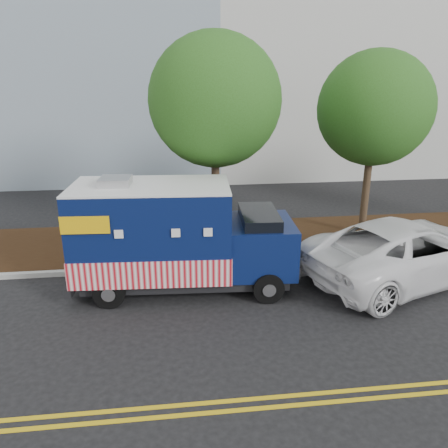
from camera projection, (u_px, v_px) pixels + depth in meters
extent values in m
plane|color=black|center=(199.00, 290.00, 12.13)|extent=(120.00, 120.00, 0.00)
cube|color=#9E9E99|center=(196.00, 266.00, 13.42)|extent=(120.00, 0.18, 0.15)
cube|color=black|center=(192.00, 242.00, 15.39)|extent=(120.00, 4.00, 0.15)
cube|color=gold|center=(215.00, 402.00, 7.95)|extent=(120.00, 0.10, 0.01)
cube|color=gold|center=(216.00, 412.00, 7.71)|extent=(120.00, 0.10, 0.01)
cylinder|color=#38281C|center=(216.00, 196.00, 14.11)|extent=(0.26, 0.26, 3.92)
sphere|color=#295618|center=(215.00, 100.00, 13.15)|extent=(4.02, 4.02, 4.02)
cylinder|color=#38281C|center=(366.00, 189.00, 15.53)|extent=(0.26, 0.26, 3.64)
sphere|color=#295618|center=(375.00, 108.00, 14.63)|extent=(3.83, 3.83, 3.83)
cube|color=#473828|center=(96.00, 234.00, 12.86)|extent=(0.06, 0.06, 2.40)
cube|color=black|center=(187.00, 274.00, 12.16)|extent=(5.55, 2.16, 0.27)
cube|color=#091645|center=(152.00, 229.00, 11.67)|extent=(4.21, 2.47, 2.34)
cube|color=#B50B19|center=(154.00, 257.00, 11.94)|extent=(4.25, 2.53, 0.73)
cube|color=white|center=(150.00, 186.00, 11.29)|extent=(4.21, 2.47, 0.06)
cube|color=#B7B7BA|center=(115.00, 181.00, 11.20)|extent=(0.82, 0.82, 0.21)
cube|color=#091645|center=(260.00, 245.00, 12.02)|extent=(1.87, 2.19, 1.36)
cube|color=black|center=(259.00, 223.00, 11.81)|extent=(1.08, 1.95, 0.63)
cube|color=black|center=(291.00, 259.00, 12.22)|extent=(0.19, 1.95, 0.29)
cube|color=black|center=(78.00, 276.00, 11.98)|extent=(0.30, 2.20, 0.27)
cube|color=#B7B7BA|center=(74.00, 229.00, 11.54)|extent=(0.14, 1.75, 1.85)
cube|color=#B7B7BA|center=(166.00, 214.00, 12.77)|extent=(1.75, 0.14, 1.07)
cube|color=yellow|center=(85.00, 225.00, 10.32)|extent=(1.17, 0.09, 0.44)
cube|color=yellow|center=(104.00, 199.00, 12.51)|extent=(1.17, 0.09, 0.44)
cylinder|color=black|center=(268.00, 288.00, 11.35)|extent=(0.83, 0.32, 0.82)
cylinder|color=black|center=(258.00, 258.00, 13.23)|extent=(0.83, 0.32, 0.82)
cylinder|color=black|center=(109.00, 292.00, 11.11)|extent=(0.83, 0.32, 0.82)
cylinder|color=black|center=(122.00, 261.00, 12.98)|extent=(0.83, 0.32, 0.82)
imported|color=white|center=(407.00, 250.00, 12.55)|extent=(6.92, 4.83, 1.75)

